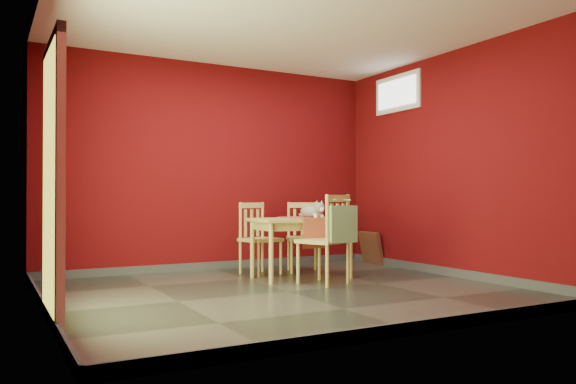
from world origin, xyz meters
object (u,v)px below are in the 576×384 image
chair_near (327,238)px  picture_frame (371,248)px  dining_table (301,226)px  chair_far_right (303,236)px  chair_far_left (258,237)px  tote_bag (342,224)px  cat (311,209)px

chair_near → picture_frame: (1.58, 1.32, -0.27)m
dining_table → chair_far_right: size_ratio=1.30×
chair_far_left → picture_frame: chair_far_left is taller
chair_near → tote_bag: 0.28m
cat → picture_frame: size_ratio=0.94×
dining_table → chair_far_left: chair_far_left is taller
tote_bag → cat: size_ratio=1.07×
chair_near → tote_bag: bearing=-75.7°
chair_far_right → cat: (-0.23, -0.58, 0.36)m
dining_table → tote_bag: (0.07, -0.74, 0.05)m
chair_far_left → chair_near: 1.15m
chair_near → chair_far_left: bearing=104.9°
picture_frame → dining_table: bearing=-153.6°
chair_far_right → chair_near: size_ratio=0.91×
chair_far_left → picture_frame: size_ratio=1.93×
cat → picture_frame: bearing=43.0°
cat → chair_near: bearing=-87.3°
chair_far_right → cat: size_ratio=2.06×
chair_far_left → tote_bag: (0.35, -1.32, 0.21)m
dining_table → chair_near: (0.02, -0.52, -0.12)m
chair_near → tote_bag: chair_near is taller
cat → picture_frame: cat is taller
chair_far_right → dining_table: bearing=-122.5°
picture_frame → chair_far_right: bearing=-168.3°
chair_far_left → chair_near: chair_near is taller
tote_bag → picture_frame: size_ratio=1.00×
chair_far_left → picture_frame: (1.88, 0.21, -0.22)m
dining_table → chair_near: bearing=-87.9°
dining_table → picture_frame: dining_table is taller
chair_near → chair_far_right: bearing=73.1°
dining_table → chair_far_left: (-0.27, 0.58, -0.16)m
dining_table → chair_far_left: size_ratio=1.30×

